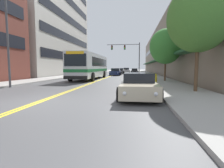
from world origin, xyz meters
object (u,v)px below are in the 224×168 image
Objects in this scene: car_black_parked_left_near at (93,72)px; fire_hydrant at (156,79)px; car_charcoal_parked_right_mid at (135,71)px; street_lamp_left_near at (9,15)px; car_champagne_parked_right_foreground at (139,86)px; city_bus at (91,65)px; car_navy_moving_second at (116,72)px; street_tree_right_mid at (166,46)px; traffic_signal_mast at (128,52)px; car_dark_grey_moving_third at (119,71)px; street_tree_right_near at (199,18)px; car_silver_moving_lead at (126,70)px.

car_black_parked_left_near reaches higher than fire_hydrant.
car_charcoal_parked_right_mid is 5.15× the size of fire_hydrant.
street_lamp_left_near reaches higher than car_black_parked_left_near.
street_lamp_left_near reaches higher than car_champagne_parked_right_foreground.
car_navy_moving_second is (2.17, 11.13, -1.16)m from city_bus.
traffic_signal_mast is at bearing 103.83° from street_tree_right_mid.
fire_hydrant is (7.55, -8.02, -1.22)m from city_bus.
street_tree_right_mid reaches higher than car_black_parked_left_near.
traffic_signal_mast is (7.16, 2.20, 4.18)m from car_black_parked_left_near.
car_dark_grey_moving_third is 23.41m from street_tree_right_mid.
car_black_parked_left_near is 20.26m from street_tree_right_mid.
car_charcoal_parked_right_mid is (-0.14, 39.21, 0.01)m from car_champagne_parked_right_foreground.
street_tree_right_near reaches higher than car_navy_moving_second.
car_black_parked_left_near reaches higher than car_champagne_parked_right_foreground.
street_lamp_left_near is 14.28m from street_tree_right_mid.
traffic_signal_mast is at bearing 72.55° from street_lamp_left_near.
traffic_signal_mast reaches higher than street_tree_right_near.
traffic_signal_mast reaches higher than car_champagne_parked_right_foreground.
car_black_parked_left_near is at bearing -129.91° from car_dark_grey_moving_third.
traffic_signal_mast is (2.31, 3.49, 4.18)m from car_navy_moving_second.
car_dark_grey_moving_third is 26.93m from fire_hydrant.
street_tree_right_near is (12.07, -24.51, 3.68)m from car_black_parked_left_near.
car_charcoal_parked_right_mid is 1.11× the size of car_dark_grey_moving_third.
car_dark_grey_moving_third is (0.14, 7.26, -0.00)m from car_navy_moving_second.
traffic_signal_mast is 7.76× the size of fire_hydrant.
traffic_signal_mast is at bearing 56.51° from car_navy_moving_second.
traffic_signal_mast reaches higher than street_tree_right_mid.
car_silver_moving_lead is 19.18m from car_navy_moving_second.
car_silver_moving_lead is (-2.60, 43.93, 0.08)m from car_champagne_parked_right_foreground.
car_charcoal_parked_right_mid is 37.98m from street_tree_right_near.
car_champagne_parked_right_foreground is at bearing -154.85° from street_tree_right_near.
car_champagne_parked_right_foreground is at bearing -89.79° from car_charcoal_parked_right_mid.
fire_hydrant is (11.00, 2.56, -4.86)m from street_lamp_left_near.
car_dark_grey_moving_third reaches higher than car_charcoal_parked_right_mid.
car_black_parked_left_near is 22.86m from fire_hydrant.
car_navy_moving_second is at bearing 105.71° from fire_hydrant.
street_tree_right_mid reaches higher than car_dark_grey_moving_third.
street_tree_right_mid is (3.00, 9.85, 3.13)m from car_champagne_parked_right_foreground.
car_black_parked_left_near is 0.74× the size of street_tree_right_near.
car_silver_moving_lead is 0.68× the size of street_tree_right_near.
car_black_parked_left_near is at bearing 102.21° from city_bus.
car_charcoal_parked_right_mid is at bearing -62.53° from car_silver_moving_lead.
traffic_signal_mast is at bearing 100.42° from street_tree_right_near.
car_black_parked_left_near is at bearing 116.22° from street_tree_right_near.
traffic_signal_mast is 1.13× the size of street_tree_right_near.
car_black_parked_left_near is 5.10× the size of fire_hydrant.
city_bus is at bearing 133.27° from fire_hydrant.
street_lamp_left_near is 10.46× the size of fire_hydrant.
car_charcoal_parked_right_mid is at bearing 90.21° from car_champagne_parked_right_foreground.
street_lamp_left_near is at bearing -101.23° from car_dark_grey_moving_third.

